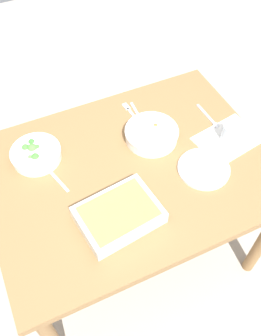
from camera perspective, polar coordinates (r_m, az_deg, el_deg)
name	(u,v)px	position (r m, az deg, el deg)	size (l,w,h in m)	color
ground_plane	(130,245)	(2.20, 0.00, -11.79)	(6.00, 6.00, 0.00)	#B2A899
dining_table	(130,180)	(1.64, 0.00, -1.91)	(1.20, 0.90, 0.74)	olive
placemat	(228,139)	(1.73, 14.73, 4.31)	(0.28, 0.20, 0.00)	silver
stew_bowl	(152,134)	(1.66, 3.25, 5.27)	(0.24, 0.24, 0.06)	white
broccoli_bowl	(36,154)	(1.63, -14.33, 2.16)	(0.22, 0.22, 0.07)	white
baking_dish	(119,214)	(1.40, -1.82, -7.13)	(0.33, 0.26, 0.06)	silver
drink_cup	(230,134)	(1.70, 14.98, 5.13)	(0.07, 0.07, 0.08)	#B2BCC6
side_plate	(204,169)	(1.59, 11.17, -0.11)	(0.22, 0.22, 0.01)	silver
spoon_by_stew	(140,118)	(1.76, 1.47, 7.66)	(0.03, 0.18, 0.01)	silver
spoon_by_broccoli	(52,174)	(1.58, -11.89, -0.92)	(0.07, 0.17, 0.01)	silver
spoon_spare	(211,119)	(1.79, 12.21, 7.30)	(0.03, 0.18, 0.01)	silver
fork_on_table	(131,113)	(1.78, 0.14, 8.42)	(0.03, 0.18, 0.01)	silver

